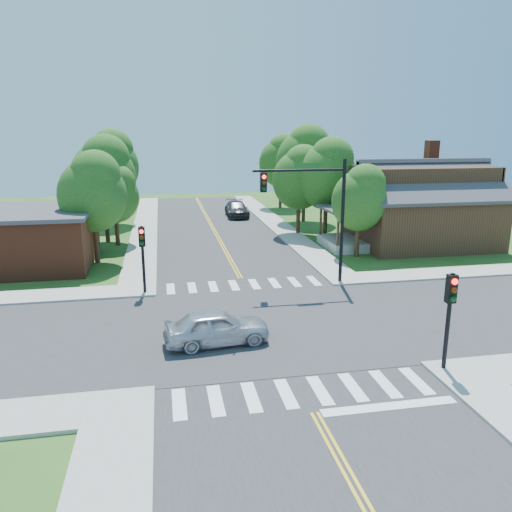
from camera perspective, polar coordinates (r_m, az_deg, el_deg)
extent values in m
plane|color=#2D5019|center=(23.20, 1.15, -7.93)|extent=(100.00, 100.00, 0.00)
cube|color=#2D2D30|center=(23.19, 1.15, -7.88)|extent=(10.00, 90.00, 0.04)
cube|color=#2D2D30|center=(23.19, 1.15, -7.87)|extent=(90.00, 10.00, 0.04)
cube|color=#2D2D30|center=(23.20, 1.15, -7.93)|extent=(10.20, 10.20, 0.06)
cube|color=#9E9B93|center=(48.01, 2.17, 3.80)|extent=(2.20, 40.00, 0.14)
cube|color=#9E9B93|center=(46.86, -12.56, 3.21)|extent=(2.20, 40.00, 0.14)
cube|color=white|center=(28.58, -9.72, -3.71)|extent=(0.45, 2.00, 0.01)
cube|color=white|center=(28.62, -7.32, -3.60)|extent=(0.45, 2.00, 0.01)
cube|color=white|center=(28.70, -4.92, -3.48)|extent=(0.45, 2.00, 0.01)
cube|color=white|center=(28.84, -2.55, -3.35)|extent=(0.45, 2.00, 0.01)
cube|color=white|center=(29.02, -0.20, -3.22)|extent=(0.45, 2.00, 0.01)
cube|color=white|center=(29.25, 2.12, -3.09)|extent=(0.45, 2.00, 0.01)
cube|color=white|center=(29.53, 4.39, -2.95)|extent=(0.45, 2.00, 0.01)
cube|color=white|center=(29.86, 6.62, -2.82)|extent=(0.45, 2.00, 0.01)
cube|color=white|center=(17.19, -8.77, -16.37)|extent=(0.45, 2.00, 0.01)
cube|color=white|center=(17.25, -4.62, -16.12)|extent=(0.45, 2.00, 0.01)
cube|color=white|center=(17.39, -0.53, -15.80)|extent=(0.45, 2.00, 0.01)
cube|color=white|center=(17.61, 3.46, -15.41)|extent=(0.45, 2.00, 0.01)
cube|color=white|center=(17.91, 7.31, -14.96)|extent=(0.45, 2.00, 0.01)
cube|color=white|center=(18.29, 11.01, -14.47)|extent=(0.45, 2.00, 0.01)
cube|color=white|center=(18.73, 14.53, -13.95)|extent=(0.45, 2.00, 0.01)
cube|color=white|center=(19.24, 17.86, -13.41)|extent=(0.45, 2.00, 0.01)
cube|color=yellow|center=(48.26, -5.37, 3.78)|extent=(0.10, 37.50, 0.01)
cube|color=yellow|center=(48.28, -5.14, 3.79)|extent=(0.10, 37.50, 0.01)
cube|color=white|center=(17.46, 14.98, -16.37)|extent=(4.60, 0.45, 0.09)
cylinder|color=black|center=(28.92, 9.83, 3.76)|extent=(0.20, 0.20, 7.20)
cylinder|color=black|center=(27.73, 4.98, 9.73)|extent=(5.20, 0.14, 0.14)
cube|color=#19591E|center=(27.77, 5.82, 10.24)|extent=(1.40, 0.04, 0.30)
cube|color=black|center=(27.31, 0.86, 8.40)|extent=(0.34, 0.28, 1.05)
sphere|color=#FF0C0C|center=(27.12, 0.93, 9.02)|extent=(0.22, 0.22, 0.22)
sphere|color=#3F2605|center=(27.15, 0.93, 8.35)|extent=(0.22, 0.22, 0.22)
sphere|color=#05330F|center=(27.18, 0.93, 7.68)|extent=(0.22, 0.22, 0.22)
cylinder|color=black|center=(19.64, 21.07, -7.18)|extent=(0.16, 0.16, 3.80)
cube|color=black|center=(19.22, 21.42, -3.49)|extent=(0.34, 0.28, 1.05)
sphere|color=#FF0C0C|center=(18.99, 21.77, -2.74)|extent=(0.22, 0.22, 0.22)
sphere|color=#3F2605|center=(19.08, 21.69, -3.66)|extent=(0.22, 0.22, 0.22)
sphere|color=#05330F|center=(19.18, 21.60, -4.57)|extent=(0.22, 0.22, 0.22)
cylinder|color=black|center=(27.51, -12.77, -0.54)|extent=(0.16, 0.16, 3.80)
cube|color=black|center=(27.21, -12.92, 2.15)|extent=(0.34, 0.28, 1.05)
sphere|color=#FF0C0C|center=(26.99, -12.97, 2.73)|extent=(0.22, 0.22, 0.22)
sphere|color=#3F2605|center=(27.05, -12.93, 2.07)|extent=(0.22, 0.22, 0.22)
sphere|color=#05330F|center=(27.12, -12.89, 1.41)|extent=(0.22, 0.22, 0.22)
cube|color=#352612|center=(40.89, 18.23, 4.01)|extent=(10.00, 8.00, 4.00)
cube|color=#9E9B93|center=(38.59, 9.81, 1.45)|extent=(2.60, 4.50, 0.70)
cylinder|color=#352612|center=(36.12, 9.35, 2.62)|extent=(0.18, 0.18, 2.50)
cylinder|color=#352612|center=(39.83, 7.40, 3.77)|extent=(0.18, 0.18, 2.50)
cube|color=#38383D|center=(38.11, 9.97, 5.26)|extent=(2.80, 4.80, 0.18)
cube|color=brown|center=(44.91, 19.07, 6.81)|extent=(0.90, 0.90, 7.11)
cube|color=brown|center=(36.27, -26.09, 1.64)|extent=(10.00, 8.00, 3.50)
cube|color=#38383D|center=(35.96, -26.41, 4.51)|extent=(10.40, 8.40, 0.25)
cylinder|color=#382314|center=(35.92, 11.48, 1.84)|extent=(0.34, 0.34, 2.44)
ellipsoid|color=#254D16|center=(35.45, 11.70, 6.19)|extent=(3.84, 3.65, 4.23)
sphere|color=#254D16|center=(35.24, 12.37, 8.00)|extent=(2.82, 2.82, 2.82)
cylinder|color=#382314|center=(41.97, 7.92, 4.20)|extent=(0.34, 0.34, 3.08)
ellipsoid|color=#254D16|center=(41.51, 8.09, 8.95)|extent=(4.87, 4.62, 5.35)
sphere|color=#254D16|center=(41.31, 8.65, 10.93)|extent=(3.57, 3.57, 3.57)
cylinder|color=#382314|center=(49.14, 5.47, 5.97)|extent=(0.34, 0.34, 3.49)
ellipsoid|color=#254D16|center=(48.73, 5.58, 10.56)|extent=(5.51, 5.23, 6.06)
sphere|color=#254D16|center=(48.55, 6.04, 12.49)|extent=(4.04, 4.04, 4.04)
cylinder|color=#382314|center=(57.84, 2.79, 7.07)|extent=(0.34, 0.34, 3.12)
ellipsoid|color=#254D16|center=(57.50, 2.84, 10.56)|extent=(4.92, 4.67, 5.41)
sphere|color=#254D16|center=(57.31, 3.20, 12.02)|extent=(3.61, 3.61, 3.61)
cylinder|color=#382314|center=(35.14, -17.79, 1.47)|extent=(0.34, 0.34, 2.81)
ellipsoid|color=#254D16|center=(34.61, -18.18, 6.61)|extent=(4.43, 4.21, 4.88)
sphere|color=#254D16|center=(34.24, -17.90, 8.80)|extent=(3.25, 3.25, 3.25)
cylinder|color=#382314|center=(41.43, -16.70, 3.66)|extent=(0.34, 0.34, 3.16)
ellipsoid|color=#254D16|center=(40.97, -17.05, 8.58)|extent=(4.99, 4.74, 5.49)
sphere|color=#254D16|center=(40.63, -16.81, 10.68)|extent=(3.66, 3.66, 3.66)
cylinder|color=#382314|center=(49.57, -16.02, 5.45)|extent=(0.34, 0.34, 3.32)
ellipsoid|color=#254D16|center=(49.17, -16.32, 9.78)|extent=(5.24, 4.98, 5.76)
sphere|color=#254D16|center=(48.87, -16.11, 11.62)|extent=(3.84, 3.84, 3.84)
cylinder|color=#382314|center=(58.44, -15.34, 6.34)|extent=(0.34, 0.34, 2.47)
ellipsoid|color=#254D16|center=(58.14, -15.52, 9.07)|extent=(3.90, 3.71, 4.29)
sphere|color=#254D16|center=(57.84, -15.31, 10.22)|extent=(2.86, 2.86, 2.86)
cylinder|color=#382314|center=(42.89, 4.83, 4.33)|extent=(0.34, 0.34, 2.83)
ellipsoid|color=#254D16|center=(42.46, 4.92, 8.60)|extent=(4.48, 4.25, 4.92)
sphere|color=#254D16|center=(42.24, 5.44, 10.39)|extent=(3.28, 3.28, 3.28)
cylinder|color=#382314|center=(40.23, -15.60, 2.83)|extent=(0.34, 0.34, 2.32)
ellipsoid|color=#254D16|center=(39.82, -15.85, 6.54)|extent=(3.67, 3.49, 4.04)
sphere|color=#254D16|center=(39.48, -15.54, 8.11)|extent=(2.69, 2.69, 2.69)
imported|color=silver|center=(21.03, -4.51, -8.19)|extent=(2.58, 4.70, 1.49)
imported|color=#292B2E|center=(51.71, -2.21, 5.34)|extent=(2.47, 5.43, 1.54)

